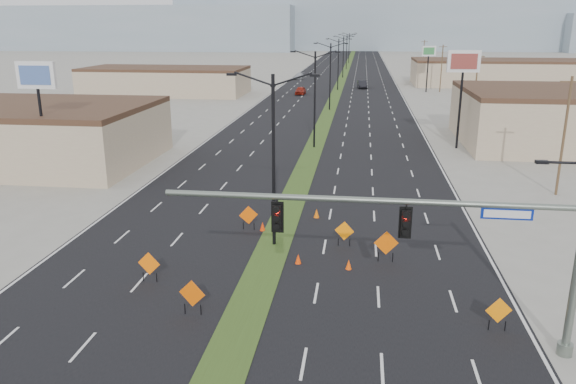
# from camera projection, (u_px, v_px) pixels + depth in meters

# --- Properties ---
(ground) EXTENTS (600.00, 600.00, 0.00)m
(ground) POSITION_uv_depth(u_px,v_px,m) (228.00, 358.00, 22.01)
(ground) COLOR gray
(ground) RESTS_ON ground
(road_surface) EXTENTS (25.00, 400.00, 0.02)m
(road_surface) POSITION_uv_depth(u_px,v_px,m) (338.00, 88.00, 117.05)
(road_surface) COLOR black
(road_surface) RESTS_ON ground
(median_strip) EXTENTS (2.00, 400.00, 0.04)m
(median_strip) POSITION_uv_depth(u_px,v_px,m) (338.00, 88.00, 117.05)
(median_strip) COLOR #354B1A
(median_strip) RESTS_ON ground
(building_sw_far) EXTENTS (30.00, 14.00, 4.50)m
(building_sw_far) POSITION_uv_depth(u_px,v_px,m) (166.00, 82.00, 106.11)
(building_sw_far) COLOR tan
(building_sw_far) RESTS_ON ground
(building_se_far) EXTENTS (44.00, 16.00, 5.00)m
(building_se_far) POSITION_uv_depth(u_px,v_px,m) (517.00, 74.00, 121.13)
(building_se_far) COLOR tan
(building_se_far) RESTS_ON ground
(mesa_west) EXTENTS (180.00, 50.00, 22.00)m
(mesa_west) POSITION_uv_depth(u_px,v_px,m) (129.00, 28.00, 299.85)
(mesa_west) COLOR #8295A1
(mesa_west) RESTS_ON ground
(mesa_center) EXTENTS (220.00, 50.00, 28.00)m
(mesa_center) POSITION_uv_depth(u_px,v_px,m) (431.00, 22.00, 298.18)
(mesa_center) COLOR #8295A1
(mesa_center) RESTS_ON ground
(mesa_backdrop) EXTENTS (140.00, 50.00, 32.00)m
(mesa_backdrop) POSITION_uv_depth(u_px,v_px,m) (304.00, 19.00, 325.29)
(mesa_backdrop) COLOR #8295A1
(mesa_backdrop) RESTS_ON ground
(signal_mast) EXTENTS (16.30, 0.60, 8.00)m
(signal_mast) POSITION_uv_depth(u_px,v_px,m) (454.00, 236.00, 21.48)
(signal_mast) COLOR slate
(signal_mast) RESTS_ON ground
(streetlight_0) EXTENTS (5.15, 0.24, 10.02)m
(streetlight_0) POSITION_uv_depth(u_px,v_px,m) (274.00, 156.00, 31.87)
(streetlight_0) COLOR black
(streetlight_0) RESTS_ON ground
(streetlight_1) EXTENTS (5.15, 0.24, 10.02)m
(streetlight_1) POSITION_uv_depth(u_px,v_px,m) (315.00, 96.00, 58.48)
(streetlight_1) COLOR black
(streetlight_1) RESTS_ON ground
(streetlight_2) EXTENTS (5.15, 0.24, 10.02)m
(streetlight_2) POSITION_uv_depth(u_px,v_px,m) (330.00, 74.00, 85.09)
(streetlight_2) COLOR black
(streetlight_2) RESTS_ON ground
(streetlight_3) EXTENTS (5.15, 0.24, 10.02)m
(streetlight_3) POSITION_uv_depth(u_px,v_px,m) (338.00, 63.00, 111.70)
(streetlight_3) COLOR black
(streetlight_3) RESTS_ON ground
(streetlight_4) EXTENTS (5.15, 0.24, 10.02)m
(streetlight_4) POSITION_uv_depth(u_px,v_px,m) (343.00, 55.00, 138.31)
(streetlight_4) COLOR black
(streetlight_4) RESTS_ON ground
(streetlight_5) EXTENTS (5.15, 0.24, 10.02)m
(streetlight_5) POSITION_uv_depth(u_px,v_px,m) (347.00, 51.00, 164.92)
(streetlight_5) COLOR black
(streetlight_5) RESTS_ON ground
(streetlight_6) EXTENTS (5.15, 0.24, 10.02)m
(streetlight_6) POSITION_uv_depth(u_px,v_px,m) (349.00, 47.00, 191.53)
(streetlight_6) COLOR black
(streetlight_6) RESTS_ON ground
(utility_pole_0) EXTENTS (1.60, 0.20, 9.00)m
(utility_pole_0) POSITION_uv_depth(u_px,v_px,m) (564.00, 135.00, 41.96)
(utility_pole_0) COLOR #4C3823
(utility_pole_0) RESTS_ON ground
(utility_pole_1) EXTENTS (1.60, 0.20, 9.00)m
(utility_pole_1) POSITION_uv_depth(u_px,v_px,m) (476.00, 86.00, 75.22)
(utility_pole_1) COLOR #4C3823
(utility_pole_1) RESTS_ON ground
(utility_pole_2) EXTENTS (1.60, 0.20, 9.00)m
(utility_pole_2) POSITION_uv_depth(u_px,v_px,m) (441.00, 68.00, 108.48)
(utility_pole_2) COLOR #4C3823
(utility_pole_2) RESTS_ON ground
(utility_pole_3) EXTENTS (1.60, 0.20, 9.00)m
(utility_pole_3) POSITION_uv_depth(u_px,v_px,m) (423.00, 58.00, 141.75)
(utility_pole_3) COLOR #4C3823
(utility_pole_3) RESTS_ON ground
(car_left) EXTENTS (1.81, 4.36, 1.48)m
(car_left) POSITION_uv_depth(u_px,v_px,m) (300.00, 91.00, 105.64)
(car_left) COLOR maroon
(car_left) RESTS_ON ground
(car_mid) EXTENTS (2.20, 5.01, 1.60)m
(car_mid) POSITION_uv_depth(u_px,v_px,m) (362.00, 84.00, 116.14)
(car_mid) COLOR black
(car_mid) RESTS_ON ground
(car_far) EXTENTS (2.39, 4.89, 1.37)m
(car_far) POSITION_uv_depth(u_px,v_px,m) (299.00, 76.00, 136.07)
(car_far) COLOR #B0B3BA
(car_far) RESTS_ON ground
(construction_sign_0) EXTENTS (1.20, 0.20, 1.61)m
(construction_sign_0) POSITION_uv_depth(u_px,v_px,m) (149.00, 265.00, 28.32)
(construction_sign_0) COLOR #FD6605
(construction_sign_0) RESTS_ON ground
(construction_sign_1) EXTENTS (1.26, 0.26, 1.69)m
(construction_sign_1) POSITION_uv_depth(u_px,v_px,m) (192.00, 295.00, 25.05)
(construction_sign_1) COLOR #D65004
(construction_sign_1) RESTS_ON ground
(construction_sign_2) EXTENTS (1.14, 0.43, 1.59)m
(construction_sign_2) POSITION_uv_depth(u_px,v_px,m) (249.00, 216.00, 35.59)
(construction_sign_2) COLOR #E55404
(construction_sign_2) RESTS_ON ground
(construction_sign_3) EXTENTS (1.14, 0.26, 1.54)m
(construction_sign_3) POSITION_uv_depth(u_px,v_px,m) (344.00, 232.00, 32.95)
(construction_sign_3) COLOR orange
(construction_sign_3) RESTS_ON ground
(construction_sign_4) EXTENTS (1.15, 0.24, 1.54)m
(construction_sign_4) POSITION_uv_depth(u_px,v_px,m) (499.00, 312.00, 23.75)
(construction_sign_4) COLOR orange
(construction_sign_4) RESTS_ON ground
(construction_sign_5) EXTENTS (1.34, 0.21, 1.80)m
(construction_sign_5) POSITION_uv_depth(u_px,v_px,m) (386.00, 244.00, 30.67)
(construction_sign_5) COLOR #DC5404
(construction_sign_5) RESTS_ON ground
(cone_0) EXTENTS (0.43, 0.43, 0.58)m
(cone_0) POSITION_uv_depth(u_px,v_px,m) (298.00, 259.00, 30.66)
(cone_0) COLOR #F23B05
(cone_0) RESTS_ON ground
(cone_1) EXTENTS (0.36, 0.36, 0.56)m
(cone_1) POSITION_uv_depth(u_px,v_px,m) (349.00, 265.00, 29.95)
(cone_1) COLOR #FF4B05
(cone_1) RESTS_ON ground
(cone_2) EXTENTS (0.47, 0.47, 0.63)m
(cone_2) POSITION_uv_depth(u_px,v_px,m) (317.00, 213.00, 38.00)
(cone_2) COLOR #EA5F04
(cone_2) RESTS_ON ground
(cone_3) EXTENTS (0.46, 0.46, 0.59)m
(cone_3) POSITION_uv_depth(u_px,v_px,m) (263.00, 226.00, 35.59)
(cone_3) COLOR red
(cone_3) RESTS_ON ground
(pole_sign_west) EXTENTS (3.21, 0.41, 9.83)m
(pole_sign_west) POSITION_uv_depth(u_px,v_px,m) (37.00, 84.00, 44.64)
(pole_sign_west) COLOR black
(pole_sign_west) RESTS_ON ground
(pole_sign_east_near) EXTENTS (3.32, 0.54, 10.13)m
(pole_sign_east_near) POSITION_uv_depth(u_px,v_px,m) (463.00, 68.00, 57.31)
(pole_sign_east_near) COLOR black
(pole_sign_east_near) RESTS_ON ground
(pole_sign_east_far) EXTENTS (2.79, 1.37, 8.77)m
(pole_sign_east_far) POSITION_uv_depth(u_px,v_px,m) (429.00, 55.00, 107.74)
(pole_sign_east_far) COLOR black
(pole_sign_east_far) RESTS_ON ground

